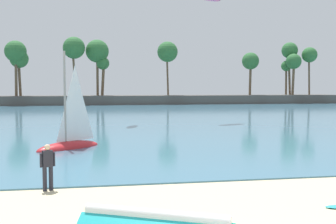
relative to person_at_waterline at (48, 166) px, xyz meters
name	(u,v)px	position (x,y,z in m)	size (l,w,h in m)	color
sea	(114,108)	(4.73, 53.33, -0.86)	(220.00, 106.27, 0.06)	teal
palm_headland	(108,82)	(4.15, 66.61, 3.63)	(94.18, 6.85, 13.06)	#514C47
person_at_waterline	(48,166)	(0.00, 0.00, 0.00)	(0.52, 0.31, 1.67)	#23232D
sailboat_near_shore	(70,139)	(0.19, 9.77, -0.28)	(4.09, 3.59, 6.10)	red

